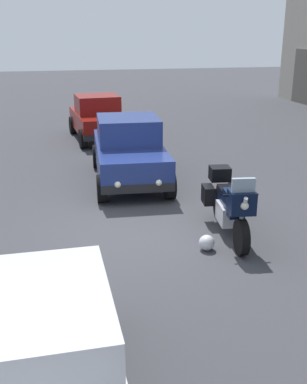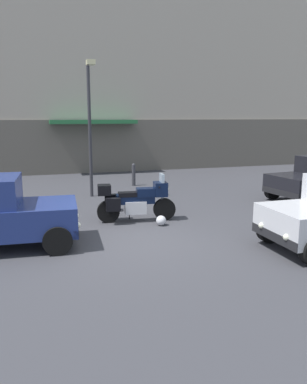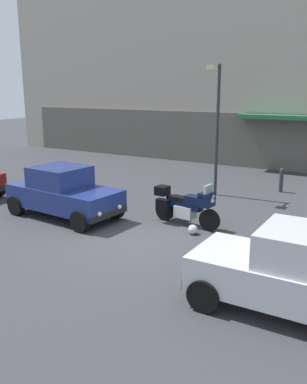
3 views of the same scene
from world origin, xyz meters
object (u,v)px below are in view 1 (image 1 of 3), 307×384
at_px(car_hatchback_near, 129,150).
at_px(car_compact_side, 98,118).
at_px(motorcycle, 230,203).
at_px(helmet, 207,243).
at_px(car_wagon_end, 27,370).

height_order(car_hatchback_near, car_compact_side, car_hatchback_near).
height_order(motorcycle, car_compact_side, car_compact_side).
bearing_deg(helmet, motorcycle, 132.04).
xyz_separation_m(car_hatchback_near, car_wagon_end, (7.80, -2.29, 0.00)).
distance_m(helmet, car_compact_side, 9.49).
bearing_deg(helmet, car_wagon_end, -39.88).
relative_size(helmet, car_hatchback_near, 0.07).
height_order(motorcycle, car_wagon_end, car_wagon_end).
relative_size(helmet, car_wagon_end, 0.07).
height_order(car_hatchback_near, car_wagon_end, same).
distance_m(motorcycle, car_wagon_end, 5.42).
xyz_separation_m(car_hatchback_near, car_compact_side, (-5.13, -0.24, -0.04)).
bearing_deg(car_compact_side, car_hatchback_near, 178.33).
height_order(motorcycle, helmet, motorcycle).
distance_m(helmet, car_wagon_end, 4.61).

